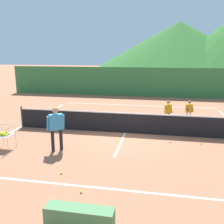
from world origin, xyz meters
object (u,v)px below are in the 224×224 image
(tennis_ball_2, at_px, (201,143))
(courtside_bench, at_px, (79,217))
(tennis_ball_0, at_px, (170,142))
(instructor, at_px, (56,125))
(tennis_ball_6, at_px, (198,140))
(tennis_ball_3, at_px, (81,192))
(student_0, at_px, (168,110))
(tennis_net, at_px, (125,123))
(tennis_ball_4, at_px, (53,142))
(ball_cart, at_px, (4,134))
(tennis_ball_1, at_px, (61,173))
(student_1, at_px, (189,110))

(tennis_ball_2, height_order, courtside_bench, courtside_bench)
(tennis_ball_0, bearing_deg, instructor, -158.86)
(tennis_ball_6, bearing_deg, tennis_ball_3, -126.86)
(student_0, height_order, courtside_bench, student_0)
(tennis_net, relative_size, tennis_ball_4, 154.53)
(ball_cart, height_order, tennis_ball_1, ball_cart)
(tennis_ball_3, relative_size, courtside_bench, 0.05)
(ball_cart, relative_size, courtside_bench, 0.60)
(tennis_ball_2, bearing_deg, tennis_ball_6, 98.82)
(tennis_ball_0, bearing_deg, tennis_ball_2, 3.48)
(tennis_ball_2, bearing_deg, courtside_bench, -120.07)
(instructor, height_order, tennis_ball_4, instructor)
(ball_cart, xyz_separation_m, tennis_ball_6, (7.53, 2.32, -0.56))
(instructor, xyz_separation_m, student_0, (4.21, 4.31, -0.24))
(tennis_ball_1, bearing_deg, student_1, 56.76)
(student_1, relative_size, tennis_ball_4, 17.84)
(tennis_net, relative_size, student_1, 8.66)
(ball_cart, distance_m, courtside_bench, 5.74)
(instructor, bearing_deg, tennis_ball_2, 17.40)
(student_1, distance_m, courtside_bench, 9.50)
(student_1, xyz_separation_m, tennis_ball_0, (-1.03, -3.28, -0.70))
(tennis_net, bearing_deg, courtside_bench, -90.59)
(student_1, bearing_deg, tennis_ball_2, -86.27)
(tennis_net, bearing_deg, tennis_ball_4, -146.17)
(courtside_bench, bearing_deg, tennis_ball_2, 59.93)
(tennis_ball_4, xyz_separation_m, tennis_ball_6, (5.97, 1.35, 0.00))
(tennis_ball_0, height_order, tennis_ball_1, same)
(tennis_ball_2, distance_m, tennis_ball_4, 6.10)
(tennis_net, bearing_deg, tennis_ball_1, -107.14)
(instructor, distance_m, courtside_bench, 4.65)
(courtside_bench, bearing_deg, tennis_ball_3, 106.15)
(tennis_ball_0, bearing_deg, tennis_ball_3, -119.30)
(tennis_net, distance_m, instructor, 3.50)
(tennis_net, distance_m, courtside_bench, 6.66)
(instructor, bearing_deg, student_1, 42.90)
(tennis_net, xyz_separation_m, courtside_bench, (-0.07, -6.65, -0.27))
(student_0, height_order, tennis_ball_0, student_0)
(tennis_net, xyz_separation_m, tennis_ball_6, (3.20, -0.50, -0.47))
(tennis_net, distance_m, tennis_ball_4, 3.36)
(tennis_ball_1, bearing_deg, instructor, 115.89)
(student_1, relative_size, tennis_ball_0, 17.84)
(tennis_ball_1, distance_m, courtside_bench, 2.57)
(tennis_ball_2, xyz_separation_m, courtside_bench, (-3.33, -5.75, 0.20))
(tennis_ball_2, bearing_deg, tennis_ball_0, -176.52)
(instructor, relative_size, courtside_bench, 1.13)
(tennis_ball_2, height_order, tennis_ball_4, same)
(tennis_net, distance_m, tennis_ball_3, 5.40)
(student_1, relative_size, tennis_ball_3, 17.84)
(tennis_ball_3, bearing_deg, tennis_net, 85.29)
(tennis_net, height_order, courtside_bench, tennis_net)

